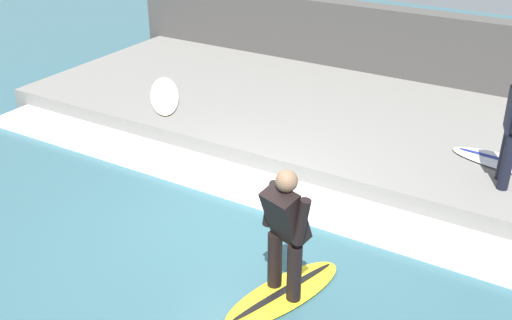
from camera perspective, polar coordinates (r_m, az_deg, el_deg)
name	(u,v)px	position (r m, az deg, el deg)	size (l,w,h in m)	color
ground_plane	(233,224)	(8.06, -2.22, -6.13)	(28.00, 28.00, 0.00)	#335B66
concrete_ledge	(340,121)	(10.76, 8.02, 3.69)	(4.40, 11.73, 0.36)	slate
back_wall	(391,50)	(12.70, 12.71, 10.20)	(0.50, 12.31, 1.69)	#474442
wave_foam_crest	(267,191)	(8.70, 1.03, -2.99)	(0.84, 11.14, 0.11)	white
surfboard_riding	(284,293)	(6.89, 2.65, -12.53)	(1.73, 1.02, 0.07)	yellow
surfer_riding	(285,227)	(6.36, 2.82, -6.43)	(0.53, 0.63, 1.53)	black
surfboard_spare	(164,95)	(11.39, -8.71, 6.15)	(1.88, 1.69, 0.06)	beige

